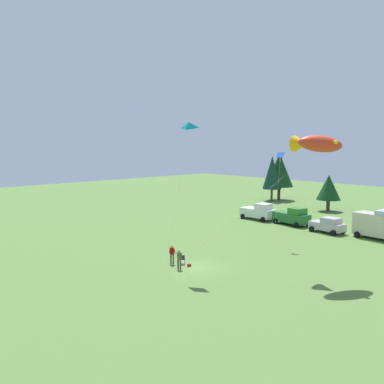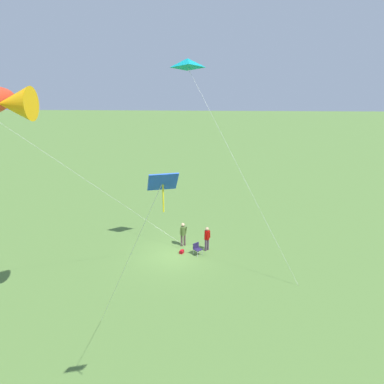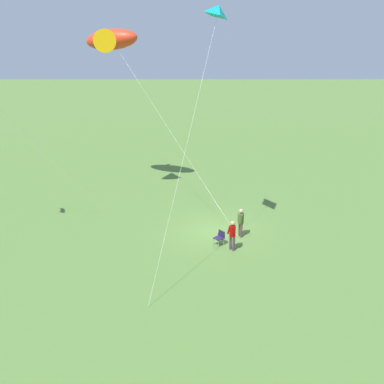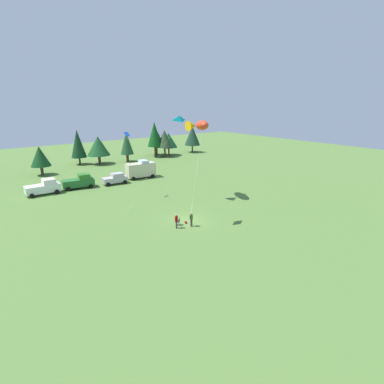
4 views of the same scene
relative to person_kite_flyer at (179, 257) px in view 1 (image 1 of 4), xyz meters
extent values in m
plane|color=#527735|center=(0.65, 1.38, -1.02)|extent=(160.00, 160.00, 0.00)
cylinder|color=#523C3B|center=(-0.10, -0.04, -0.60)|extent=(0.14, 0.14, 0.85)
cylinder|color=#523C3B|center=(0.10, 0.03, -0.60)|extent=(0.14, 0.14, 0.85)
cylinder|color=#425928|center=(0.00, 0.00, 0.14)|extent=(0.44, 0.44, 0.62)
sphere|color=tan|center=(0.00, 0.00, 0.60)|extent=(0.24, 0.24, 0.24)
cylinder|color=#425928|center=(-0.21, -0.02, 0.17)|extent=(0.19, 0.14, 0.56)
cylinder|color=#425928|center=(0.17, 0.12, 0.17)|extent=(0.15, 0.13, 0.55)
cube|color=#241D45|center=(-1.07, 1.33, -0.60)|extent=(0.68, 0.68, 0.04)
cube|color=#241D45|center=(-0.93, 1.16, -0.40)|extent=(0.39, 0.34, 0.40)
cylinder|color=#A5A8AD|center=(-1.37, 1.36, -0.81)|extent=(0.03, 0.03, 0.42)
cylinder|color=#A5A8AD|center=(-1.05, 1.63, -0.81)|extent=(0.03, 0.03, 0.42)
cylinder|color=#A5A8AD|center=(-1.10, 1.04, -0.81)|extent=(0.03, 0.03, 0.42)
cylinder|color=#A5A8AD|center=(-0.78, 1.31, -0.81)|extent=(0.03, 0.03, 0.42)
cylinder|color=#483348|center=(-1.76, 0.55, -0.60)|extent=(0.14, 0.14, 0.85)
cylinder|color=#483348|center=(-1.60, 0.71, -0.60)|extent=(0.14, 0.14, 0.85)
cylinder|color=#970905|center=(-1.68, 0.63, 0.14)|extent=(0.48, 0.48, 0.62)
sphere|color=tan|center=(-1.68, 0.63, 0.60)|extent=(0.24, 0.24, 0.24)
cylinder|color=#970905|center=(-1.86, 0.53, 0.17)|extent=(0.15, 0.15, 0.55)
cylinder|color=#970905|center=(-1.58, 0.82, 0.17)|extent=(0.23, 0.23, 0.55)
cube|color=#A70B15|center=(0.04, 1.13, -0.91)|extent=(0.32, 0.38, 0.22)
cube|color=white|center=(-10.85, 24.24, -0.08)|extent=(5.01, 2.03, 1.20)
cube|color=white|center=(-9.85, 24.23, 0.92)|extent=(1.81, 1.85, 0.80)
cylinder|color=black|center=(-9.05, 25.32, -0.68)|extent=(0.68, 0.22, 0.68)
cylinder|color=black|center=(-9.06, 23.14, -0.68)|extent=(0.68, 0.22, 0.68)
cylinder|color=black|center=(-12.64, 25.34, -0.68)|extent=(0.68, 0.22, 0.68)
cylinder|color=black|center=(-12.66, 23.16, -0.68)|extent=(0.68, 0.22, 0.68)
cube|color=#23662B|center=(-5.28, 24.33, -0.08)|extent=(5.23, 2.69, 1.20)
cube|color=#2C7223|center=(-4.29, 24.19, 0.92)|extent=(2.04, 2.08, 0.80)
cylinder|color=black|center=(-3.35, 25.15, -0.68)|extent=(0.70, 0.31, 0.68)
cylinder|color=black|center=(-3.66, 22.99, -0.68)|extent=(0.70, 0.31, 0.68)
cylinder|color=black|center=(-6.91, 25.66, -0.68)|extent=(0.70, 0.31, 0.68)
cylinder|color=black|center=(-7.22, 23.51, -0.68)|extent=(0.70, 0.31, 0.68)
cube|color=#B6B1B5|center=(0.65, 23.13, -0.23)|extent=(4.33, 2.12, 0.90)
cube|color=#B5A8B4|center=(1.15, 23.09, 0.54)|extent=(2.12, 1.81, 0.65)
cylinder|color=black|center=(2.23, 24.00, -0.68)|extent=(0.70, 0.27, 0.68)
cylinder|color=black|center=(2.08, 22.03, -0.68)|extent=(0.70, 0.27, 0.68)
cylinder|color=black|center=(-0.78, 24.23, -0.68)|extent=(0.70, 0.27, 0.68)
cylinder|color=black|center=(-0.94, 22.26, -0.68)|extent=(0.70, 0.27, 0.68)
cube|color=beige|center=(6.42, 24.24, 0.57)|extent=(5.59, 2.70, 2.50)
cylinder|color=black|center=(4.60, 25.61, -0.68)|extent=(0.70, 0.28, 0.68)
cylinder|color=black|center=(4.37, 23.24, -0.68)|extent=(0.70, 0.28, 0.68)
cylinder|color=#44402A|center=(-21.39, 41.51, 0.09)|extent=(0.40, 0.40, 2.21)
cone|color=#143827|center=(-21.39, 41.51, 4.23)|extent=(3.41, 3.41, 6.07)
cylinder|color=#483920|center=(-21.26, 43.51, 0.24)|extent=(0.56, 0.56, 2.53)
cone|color=#143A1A|center=(-21.26, 43.51, 4.64)|extent=(5.14, 5.14, 6.27)
cylinder|color=#493D2C|center=(-8.01, 38.19, -0.12)|extent=(0.55, 0.55, 1.80)
cone|color=#12401B|center=(-8.01, 38.19, 2.74)|extent=(3.75, 3.75, 3.93)
ellipsoid|color=red|center=(8.32, 8.27, 9.72)|extent=(3.31, 4.48, 1.72)
cone|color=#F9AC0C|center=(6.47, 8.27, 9.72)|extent=(1.43, 1.45, 1.45)
sphere|color=yellow|center=(9.44, 8.72, 9.88)|extent=(0.35, 0.35, 0.35)
cylinder|color=silver|center=(4.07, 4.20, 4.35)|extent=(8.50, 8.17, 10.74)
cylinder|color=#4C3823|center=(-0.17, 0.12, -1.02)|extent=(0.04, 0.04, 0.01)
cube|color=blue|center=(-0.41, 14.83, 8.46)|extent=(0.87, 0.71, 0.58)
cylinder|color=yellow|center=(-0.41, 14.83, 8.01)|extent=(0.04, 0.04, 0.76)
cylinder|color=silver|center=(1.63, 11.60, 3.72)|extent=(4.10, 6.48, 9.49)
cylinder|color=#4C3823|center=(3.68, 8.37, -1.02)|extent=(0.04, 0.04, 0.01)
pyramid|color=#0B949D|center=(-0.44, 1.53, 11.31)|extent=(1.62, 1.22, 0.76)
cylinder|color=silver|center=(-3.75, 3.21, 5.02)|extent=(6.61, 3.21, 12.08)
cylinder|color=#4C3823|center=(-7.04, 4.81, -1.02)|extent=(0.04, 0.04, 0.01)
camera|label=1|loc=(28.28, -24.92, 9.99)|focal=42.00mm
camera|label=2|loc=(-1.48, 23.90, 11.35)|focal=35.00mm
camera|label=3|loc=(-23.80, 2.93, 10.69)|focal=42.00mm
camera|label=4|loc=(-19.72, -25.76, 13.10)|focal=28.00mm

